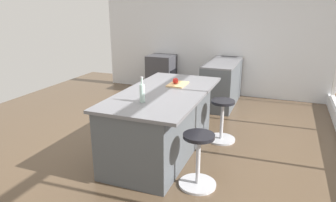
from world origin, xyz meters
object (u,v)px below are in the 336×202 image
(water_bottle, at_px, (142,92))
(stool_by_window, at_px, (222,122))
(kitchen_island, at_px, (162,121))
(oven_range, at_px, (162,73))
(stool_middle, at_px, (198,162))
(apple_red, at_px, (175,81))
(cutting_board, at_px, (178,84))

(water_bottle, bearing_deg, stool_by_window, 148.45)
(water_bottle, bearing_deg, kitchen_island, 177.55)
(oven_range, relative_size, stool_by_window, 1.35)
(stool_middle, relative_size, water_bottle, 2.08)
(apple_red, bearing_deg, water_bottle, -5.82)
(cutting_board, bearing_deg, stool_by_window, 114.99)
(stool_by_window, xyz_separation_m, water_bottle, (1.22, -0.75, 0.72))
(oven_range, relative_size, apple_red, 10.38)
(stool_middle, height_order, apple_red, apple_red)
(oven_range, bearing_deg, stool_by_window, 40.17)
(water_bottle, bearing_deg, apple_red, 174.18)
(apple_red, height_order, water_bottle, water_bottle)
(kitchen_island, relative_size, stool_middle, 3.28)
(oven_range, distance_m, stool_by_window, 3.01)
(stool_middle, bearing_deg, apple_red, -147.92)
(oven_range, distance_m, kitchen_island, 3.21)
(oven_range, xyz_separation_m, water_bottle, (3.52, 1.19, 0.59))
(stool_middle, relative_size, apple_red, 7.69)
(oven_range, height_order, apple_red, apple_red)
(kitchen_island, bearing_deg, water_bottle, -2.45)
(cutting_board, relative_size, apple_red, 4.26)
(kitchen_island, relative_size, apple_red, 25.24)
(oven_range, distance_m, apple_red, 2.94)
(stool_by_window, height_order, cutting_board, cutting_board)
(stool_by_window, distance_m, apple_red, 0.98)
(stool_by_window, distance_m, stool_middle, 1.35)
(kitchen_island, height_order, apple_red, apple_red)
(kitchen_island, distance_m, stool_by_window, 1.00)
(kitchen_island, height_order, stool_by_window, kitchen_island)
(stool_by_window, bearing_deg, oven_range, -139.83)
(kitchen_island, distance_m, apple_red, 0.64)
(apple_red, bearing_deg, stool_by_window, 114.57)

